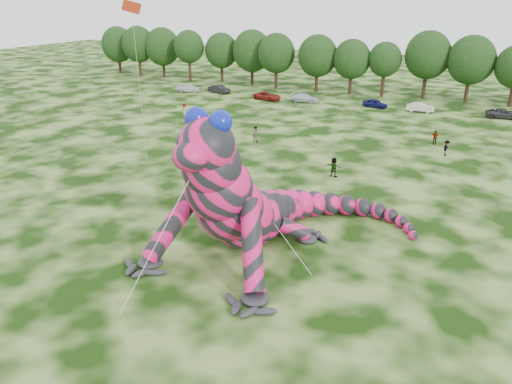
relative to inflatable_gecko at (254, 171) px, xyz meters
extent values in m
plane|color=#16330A|center=(-4.54, -2.12, -5.01)|extent=(240.00, 240.00, 0.00)
cube|color=red|center=(-13.52, 5.87, 9.70)|extent=(1.40, 1.13, 1.17)
cylinder|color=silver|center=(-15.23, 8.15, 2.34)|extent=(0.02, 0.02, 15.78)
cylinder|color=#382314|center=(-16.94, 10.43, -4.89)|extent=(0.08, 0.08, 0.24)
imported|color=silver|center=(-34.28, 45.02, -4.31)|extent=(4.37, 2.44, 1.40)
imported|color=black|center=(-29.01, 46.31, -4.34)|extent=(4.27, 2.23, 1.34)
imported|color=maroon|center=(-19.18, 44.46, -4.38)|extent=(4.86, 2.91, 1.26)
imported|color=silver|center=(-13.25, 45.49, -4.38)|extent=(4.47, 2.10, 1.26)
imported|color=#10124C|center=(-2.47, 46.13, -4.39)|extent=(3.88, 2.20, 1.25)
imported|color=silver|center=(3.97, 46.13, -4.39)|extent=(3.91, 1.72, 1.25)
imported|color=#2B2A2D|center=(14.78, 46.83, -4.37)|extent=(4.94, 2.94, 1.29)
imported|color=gray|center=(-15.39, 17.14, -4.20)|extent=(0.71, 0.67, 1.63)
imported|color=gray|center=(9.62, 25.78, -4.19)|extent=(0.89, 1.19, 1.64)
imported|color=gray|center=(-24.92, 29.48, -4.15)|extent=(0.80, 0.98, 1.72)
imported|color=gray|center=(7.99, 29.69, -4.21)|extent=(1.01, 0.70, 1.60)
imported|color=gray|center=(-10.46, 21.92, -4.10)|extent=(0.96, 0.79, 1.83)
imported|color=gray|center=(1.02, 14.62, -4.10)|extent=(1.75, 0.77, 1.82)
camera|label=1|loc=(13.25, -27.44, 10.67)|focal=35.00mm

